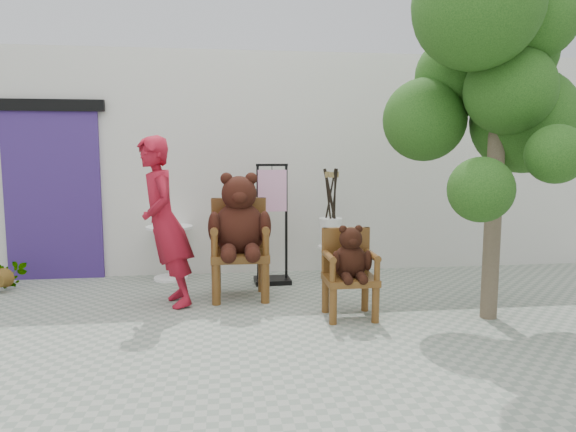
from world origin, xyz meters
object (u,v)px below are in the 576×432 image
object	(u,v)px
cafe_table	(170,246)
tree	(493,72)
chair_big	(239,228)
display_stand	(272,238)
chair_small	(350,263)
stool_bucket	(331,231)
person	(165,223)

from	to	relation	value
cafe_table	tree	bearing A→B (deg)	-30.75
chair_big	display_stand	size ratio (longest dim) A/B	0.95
chair_small	tree	size ratio (longest dim) A/B	0.27
chair_big	chair_small	xyz separation A→B (m)	(1.07, -0.83, -0.25)
chair_small	tree	distance (m)	2.30
display_stand	stool_bucket	bearing A→B (deg)	1.80
person	chair_small	bearing A→B (deg)	54.59
tree	chair_big	bearing A→B (deg)	157.95
cafe_table	stool_bucket	xyz separation A→B (m)	(2.07, -0.31, 0.20)
stool_bucket	tree	world-z (taller)	tree
person	cafe_table	bearing A→B (deg)	166.26
chair_small	display_stand	size ratio (longest dim) A/B	0.62
cafe_table	display_stand	size ratio (longest dim) A/B	0.47
chair_big	stool_bucket	distance (m)	1.38
chair_small	chair_big	bearing A→B (deg)	142.21
person	chair_big	bearing A→B (deg)	88.74
tree	stool_bucket	bearing A→B (deg)	126.56
chair_big	chair_small	world-z (taller)	chair_big
cafe_table	tree	world-z (taller)	tree
person	display_stand	world-z (taller)	person
person	display_stand	xyz separation A→B (m)	(1.22, 0.86, -0.32)
chair_small	person	bearing A→B (deg)	162.30
cafe_table	tree	xyz separation A→B (m)	(3.30, -1.96, 1.97)
display_stand	stool_bucket	xyz separation A→B (m)	(0.76, 0.06, 0.06)
chair_big	cafe_table	world-z (taller)	chair_big
chair_big	person	world-z (taller)	person
chair_big	cafe_table	xyz separation A→B (m)	(-0.88, 0.98, -0.36)
chair_big	chair_small	bearing A→B (deg)	-37.79
chair_small	display_stand	distance (m)	1.59
chair_big	chair_small	distance (m)	1.38
person	tree	bearing A→B (deg)	59.25
chair_small	person	world-z (taller)	person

